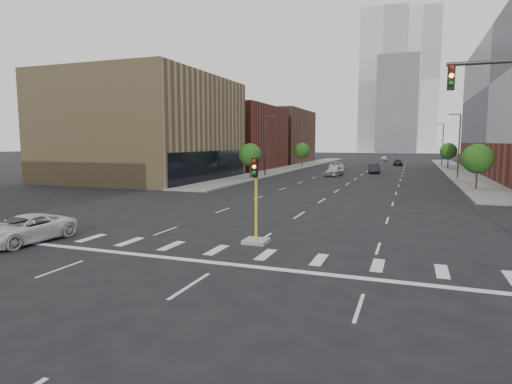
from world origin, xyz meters
The scene contains 23 objects.
ground centered at (0.00, 0.00, 0.00)m, with size 400.00×400.00×0.00m, color black.
sidewalk_left_far centered at (-15.00, 74.00, 0.07)m, with size 5.00×92.00×0.15m, color gray.
sidewalk_right_far centered at (15.00, 74.00, 0.07)m, with size 5.00×92.00×0.15m, color gray.
building_left_mid centered at (-27.50, 40.00, 7.00)m, with size 20.00×24.00×14.00m, color #9E8459.
building_left_far_a centered at (-27.50, 66.00, 6.00)m, with size 20.00×22.00×12.00m, color brown.
building_left_far_b centered at (-27.50, 92.00, 6.50)m, with size 20.00×24.00×13.00m, color brown.
tower_left centered at (-8.00, 220.00, 35.00)m, with size 22.00×22.00×70.00m, color #B2B7BC.
tower_right centered at (10.00, 260.00, 40.00)m, with size 20.00×20.00×80.00m, color #B2B7BC.
tower_mid centered at (0.00, 200.00, 22.00)m, with size 18.00×18.00×44.00m, color slate.
median_traffic_signal centered at (0.00, 8.97, 0.97)m, with size 1.20×1.20×4.40m.
streetlight_right_a centered at (13.41, 55.00, 5.01)m, with size 1.60×0.22×9.07m.
streetlight_right_b centered at (13.41, 90.00, 5.01)m, with size 1.60×0.22×9.07m.
streetlight_left centered at (-13.41, 50.00, 5.01)m, with size 1.60×0.22×9.07m.
tree_left_near centered at (-14.00, 45.00, 3.39)m, with size 3.20×3.20×4.85m.
tree_left_far centered at (-14.00, 75.00, 3.39)m, with size 3.20×3.20×4.85m.
tree_right_near centered at (14.00, 40.00, 3.39)m, with size 3.20×3.20×4.85m.
tree_right_far centered at (14.00, 80.00, 3.39)m, with size 3.20×3.20×4.85m.
car_near_left centered at (-3.68, 53.85, 0.83)m, with size 1.95×4.85×1.65m, color silver.
car_mid_right centered at (1.50, 62.12, 0.80)m, with size 1.70×4.88×1.61m, color #232227.
car_far_left centered at (-5.46, 66.38, 0.76)m, with size 2.52×5.47×1.52m, color silver.
car_deep_right centered at (4.51, 87.41, 0.67)m, with size 1.89×4.65×1.35m, color black.
car_distant centered at (0.25, 109.71, 0.72)m, with size 1.69×4.21×1.43m, color silver.
parked_minivan centered at (-11.23, 4.99, 0.71)m, with size 2.36×5.12×1.42m, color silver.
Camera 1 is at (7.38, -11.25, 5.18)m, focal length 30.00 mm.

